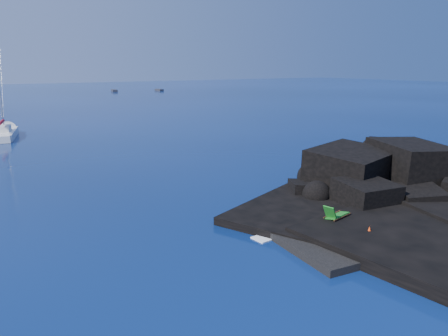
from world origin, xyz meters
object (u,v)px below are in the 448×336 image
at_px(deck_chair, 338,211).
at_px(sailboat, 5,138).
at_px(distant_boat_b, 159,91).
at_px(sunbather, 341,226).
at_px(distant_boat_a, 114,92).
at_px(marker_cone, 369,231).

bearing_deg(deck_chair, sailboat, 93.00).
xyz_separation_m(deck_chair, distant_boat_b, (43.12, 118.60, -0.93)).
xyz_separation_m(deck_chair, sunbather, (-0.63, -0.84, -0.43)).
bearing_deg(distant_boat_a, sunbather, -93.20).
height_order(distant_boat_a, distant_boat_b, distant_boat_a).
xyz_separation_m(distant_boat_a, distant_boat_b, (13.83, -3.73, 0.00)).
height_order(sunbather, marker_cone, marker_cone).
height_order(sunbather, distant_boat_a, sunbather).
xyz_separation_m(marker_cone, distant_boat_b, (43.27, 120.81, -0.60)).
relative_size(deck_chair, marker_cone, 3.42).
bearing_deg(marker_cone, distant_boat_b, 70.29).
bearing_deg(distant_boat_a, sailboat, -106.27).
distance_m(sailboat, deck_chair, 43.32).
distance_m(deck_chair, distant_boat_b, 126.19).
relative_size(sunbather, distant_boat_b, 0.37).
height_order(sailboat, marker_cone, sailboat).
bearing_deg(sailboat, distant_boat_a, 75.99).
relative_size(deck_chair, distant_boat_b, 0.40).
relative_size(sunbather, distant_boat_a, 0.34).
relative_size(sailboat, distant_boat_b, 2.82).
relative_size(sailboat, marker_cone, 24.26).
xyz_separation_m(sailboat, distant_boat_a, (40.54, 80.50, 0.00)).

